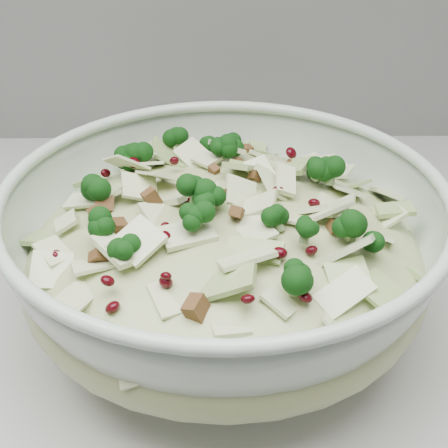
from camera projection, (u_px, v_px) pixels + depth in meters
The scene contains 2 objects.
mixing_bowl at pixel (225, 257), 0.48m from camera, with size 0.36×0.36×0.13m.
salad at pixel (225, 234), 0.47m from camera, with size 0.40×0.40×0.13m.
Camera 1 is at (-0.56, 1.21, 1.25)m, focal length 50.00 mm.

